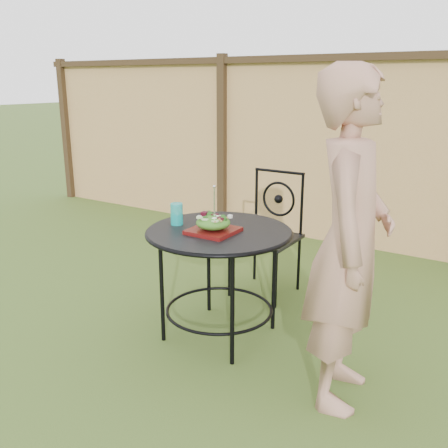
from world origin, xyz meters
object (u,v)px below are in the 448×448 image
object	(u,v)px
patio_chair	(269,230)
diner	(350,242)
salad_plate	(213,231)
patio_table	(219,251)

from	to	relation	value
patio_chair	diner	bearing A→B (deg)	-46.07
patio_chair	salad_plate	bearing A→B (deg)	-85.13
patio_chair	patio_table	bearing A→B (deg)	-84.96
diner	patio_table	bearing A→B (deg)	66.43
patio_table	diner	size ratio (longest dim) A/B	0.54
patio_table	salad_plate	xyz separation A→B (m)	(0.00, -0.07, 0.15)
patio_chair	diner	size ratio (longest dim) A/B	0.56
patio_table	salad_plate	bearing A→B (deg)	-87.10
diner	salad_plate	size ratio (longest dim) A/B	6.32
salad_plate	patio_table	bearing A→B (deg)	92.90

